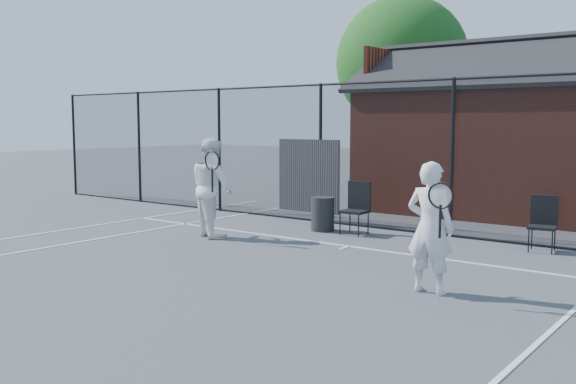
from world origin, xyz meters
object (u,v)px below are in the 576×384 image
Objects in this scene: chair_left at (354,209)px; waste_bin at (323,214)px; clubhouse at (499,146)px; player_back at (212,187)px; chair_right at (542,225)px; player_front at (430,227)px.

chair_left reaches higher than waste_bin.
player_back is at bearing -115.23° from clubhouse.
chair_right is 1.35× the size of waste_bin.
player_front is at bearing -14.43° from player_back.
chair_right is (3.38, 0.50, -0.04)m from chair_left.
clubhouse reaches higher than chair_right.
player_front is (1.93, -8.00, -0.76)m from clubhouse.
waste_bin is at bearing 53.27° from player_back.
chair_right is 4.15m from waste_bin.
player_front is at bearing -76.40° from clubhouse.
clubhouse reaches higher than player_front.
chair_right is at bearing -62.39° from clubhouse.
player_back is at bearing 165.57° from player_front.
player_back is (-5.08, 1.31, 0.10)m from player_front.
chair_left is (2.07, 1.79, -0.44)m from player_back.
chair_left is (-1.08, -4.90, -1.11)m from clubhouse.
chair_right is (2.30, -4.40, -1.15)m from clubhouse.
player_front is 1.83× the size of chair_right.
chair_right is at bearing 6.92° from waste_bin.
player_front is 4.89m from waste_bin.
clubhouse is 5.10m from chair_right.
clubhouse is at bearing 69.65° from waste_bin.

